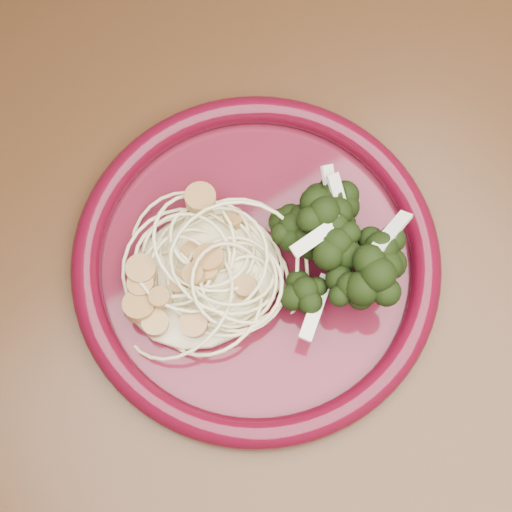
% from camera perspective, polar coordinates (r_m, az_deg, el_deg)
% --- Properties ---
extents(dining_table, '(1.20, 0.80, 0.75)m').
position_cam_1_polar(dining_table, '(0.67, 4.91, 1.33)').
color(dining_table, '#472814').
rests_on(dining_table, ground).
extents(dinner_plate, '(0.34, 0.34, 0.02)m').
position_cam_1_polar(dinner_plate, '(0.54, -0.00, -0.33)').
color(dinner_plate, '#4E0F1D').
rests_on(dinner_plate, dining_table).
extents(spaghetti_pile, '(0.14, 0.13, 0.03)m').
position_cam_1_polar(spaghetti_pile, '(0.53, -4.34, -1.51)').
color(spaghetti_pile, beige).
rests_on(spaghetti_pile, dinner_plate).
extents(scallop_cluster, '(0.13, 0.13, 0.04)m').
position_cam_1_polar(scallop_cluster, '(0.50, -4.60, -0.41)').
color(scallop_cluster, '#B58445').
rests_on(scallop_cluster, spaghetti_pile).
extents(broccoli_pile, '(0.12, 0.16, 0.05)m').
position_cam_1_polar(broccoli_pile, '(0.53, 5.29, 2.21)').
color(broccoli_pile, black).
rests_on(broccoli_pile, dinner_plate).
extents(onion_garnish, '(0.08, 0.10, 0.05)m').
position_cam_1_polar(onion_garnish, '(0.50, 5.60, 3.47)').
color(onion_garnish, beige).
rests_on(onion_garnish, broccoli_pile).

